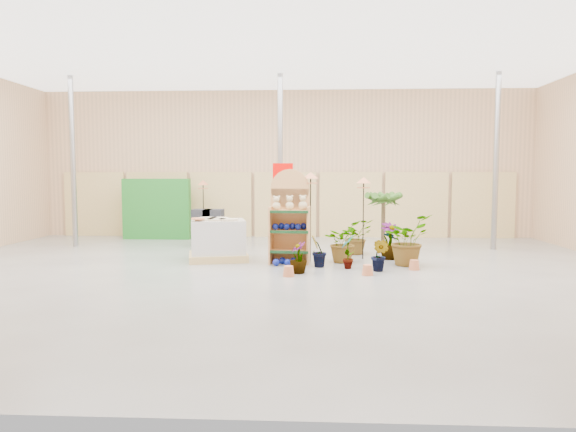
# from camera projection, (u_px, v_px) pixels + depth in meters

# --- Properties ---
(room) EXTENTS (15.20, 12.10, 4.70)m
(room) POSITION_uv_depth(u_px,v_px,m) (272.00, 160.00, 10.72)
(room) COLOR slate
(room) RESTS_ON ground
(display_shelf) EXTENTS (0.89, 0.60, 2.04)m
(display_shelf) POSITION_uv_depth(u_px,v_px,m) (290.00, 220.00, 11.15)
(display_shelf) COLOR tan
(display_shelf) RESTS_ON ground
(teddy_bears) EXTENTS (0.75, 0.19, 0.31)m
(teddy_bears) POSITION_uv_depth(u_px,v_px,m) (291.00, 204.00, 11.02)
(teddy_bears) COLOR #CDB686
(teddy_bears) RESTS_ON display_shelf
(gazing_balls_shelf) EXTENTS (0.75, 0.26, 0.14)m
(gazing_balls_shelf) POSITION_uv_depth(u_px,v_px,m) (290.00, 226.00, 11.04)
(gazing_balls_shelf) COLOR navy
(gazing_balls_shelf) RESTS_ON display_shelf
(gazing_balls_floor) EXTENTS (0.63, 0.39, 0.15)m
(gazing_balls_floor) POSITION_uv_depth(u_px,v_px,m) (288.00, 262.00, 10.85)
(gazing_balls_floor) COLOR navy
(gazing_balls_floor) RESTS_ON ground
(pallet_stack) EXTENTS (1.49, 1.33, 0.95)m
(pallet_stack) POSITION_uv_depth(u_px,v_px,m) (218.00, 240.00, 11.48)
(pallet_stack) COLOR tan
(pallet_stack) RESTS_ON ground
(charcoal_planters) EXTENTS (0.80, 0.50, 1.00)m
(charcoal_planters) POSITION_uv_depth(u_px,v_px,m) (208.00, 228.00, 13.61)
(charcoal_planters) COLOR black
(charcoal_planters) RESTS_ON ground
(trellis_stock) EXTENTS (2.00, 0.30, 1.80)m
(trellis_stock) POSITION_uv_depth(u_px,v_px,m) (157.00, 209.00, 15.28)
(trellis_stock) COLOR #1D6E21
(trellis_stock) RESTS_ON ground
(offer_sign) EXTENTS (0.50, 0.08, 2.20)m
(offer_sign) POSITION_uv_depth(u_px,v_px,m) (283.00, 189.00, 12.82)
(offer_sign) COLOR gray
(offer_sign) RESTS_ON ground
(bird_table_front) EXTENTS (0.34, 0.34, 1.97)m
(bird_table_front) POSITION_uv_depth(u_px,v_px,m) (311.00, 179.00, 11.20)
(bird_table_front) COLOR black
(bird_table_front) RESTS_ON ground
(bird_table_right) EXTENTS (0.34, 0.34, 1.86)m
(bird_table_right) POSITION_uv_depth(u_px,v_px,m) (364.00, 183.00, 11.56)
(bird_table_right) COLOR black
(bird_table_right) RESTS_ON ground
(bird_table_back) EXTENTS (0.34, 0.34, 1.76)m
(bird_table_back) POSITION_uv_depth(u_px,v_px,m) (203.00, 185.00, 14.90)
(bird_table_back) COLOR black
(bird_table_back) RESTS_ON ground
(palm) EXTENTS (0.70, 0.70, 1.59)m
(palm) POSITION_uv_depth(u_px,v_px,m) (384.00, 198.00, 12.56)
(palm) COLOR #4C3C25
(palm) RESTS_ON ground
(potted_plant_1) EXTENTS (0.45, 0.48, 0.68)m
(potted_plant_1) POSITION_uv_depth(u_px,v_px,m) (318.00, 251.00, 10.61)
(potted_plant_1) COLOR #2C5617
(potted_plant_1) RESTS_ON ground
(potted_plant_2) EXTENTS (0.96, 1.02, 0.90)m
(potted_plant_2) POSITION_uv_depth(u_px,v_px,m) (342.00, 242.00, 11.23)
(potted_plant_2) COLOR #2C5617
(potted_plant_2) RESTS_ON ground
(potted_plant_3) EXTENTS (0.63, 0.63, 0.84)m
(potted_plant_3) POSITION_uv_depth(u_px,v_px,m) (390.00, 241.00, 11.62)
(potted_plant_3) COLOR #2C5617
(potted_plant_3) RESTS_ON ground
(potted_plant_4) EXTENTS (0.37, 0.40, 0.63)m
(potted_plant_4) POSITION_uv_depth(u_px,v_px,m) (389.00, 244.00, 11.94)
(potted_plant_4) COLOR #2C5617
(potted_plant_4) RESTS_ON ground
(potted_plant_6) EXTENTS (1.00, 0.98, 0.85)m
(potted_plant_6) POSITION_uv_depth(u_px,v_px,m) (356.00, 237.00, 12.39)
(potted_plant_6) COLOR #2C5617
(potted_plant_6) RESTS_ON ground
(potted_plant_7) EXTENTS (0.44, 0.44, 0.62)m
(potted_plant_7) POSITION_uv_depth(u_px,v_px,m) (298.00, 258.00, 9.96)
(potted_plant_7) COLOR #2C5617
(potted_plant_7) RESTS_ON ground
(potted_plant_8) EXTENTS (0.29, 0.39, 0.70)m
(potted_plant_8) POSITION_uv_depth(u_px,v_px,m) (348.00, 252.00, 10.46)
(potted_plant_8) COLOR #2C5617
(potted_plant_8) RESTS_ON ground
(potted_plant_9) EXTENTS (0.46, 0.45, 0.65)m
(potted_plant_9) POSITION_uv_depth(u_px,v_px,m) (380.00, 255.00, 10.15)
(potted_plant_9) COLOR #2C5617
(potted_plant_9) RESTS_ON ground
(potted_plant_10) EXTENTS (1.28, 1.28, 1.08)m
(potted_plant_10) POSITION_uv_depth(u_px,v_px,m) (407.00, 240.00, 10.85)
(potted_plant_10) COLOR #2C5617
(potted_plant_10) RESTS_ON ground
(potted_plant_11) EXTENTS (0.48, 0.48, 0.62)m
(potted_plant_11) POSITION_uv_depth(u_px,v_px,m) (300.00, 240.00, 12.65)
(potted_plant_11) COLOR #2C5617
(potted_plant_11) RESTS_ON ground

